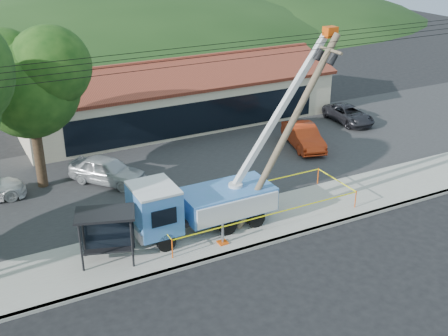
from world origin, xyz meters
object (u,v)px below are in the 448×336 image
at_px(car_silver, 108,184).
at_px(car_red, 303,148).
at_px(leaning_pole, 292,123).
at_px(bus_shelter, 106,224).
at_px(utility_truck, 200,201).
at_px(car_dark, 348,123).

bearing_deg(car_silver, car_red, -42.84).
relative_size(leaning_pole, bus_shelter, 3.16).
bearing_deg(utility_truck, car_red, 31.96).
bearing_deg(car_dark, car_red, -154.01).
bearing_deg(bus_shelter, car_red, 43.51).
relative_size(leaning_pole, car_red, 1.98).
xyz_separation_m(utility_truck, car_silver, (-2.34, 7.17, -1.65)).
xyz_separation_m(utility_truck, leaning_pole, (4.43, -0.73, 3.32)).
relative_size(bus_shelter, car_silver, 0.64).
bearing_deg(car_red, bus_shelter, -140.60).
bearing_deg(leaning_pole, utility_truck, 170.59).
distance_m(utility_truck, bus_shelter, 4.65).
bearing_deg(utility_truck, car_silver, 108.11).
height_order(leaning_pole, bus_shelter, leaning_pole).
bearing_deg(car_red, leaning_pole, -115.31).
distance_m(utility_truck, car_dark, 18.58).
xyz_separation_m(bus_shelter, car_dark, (20.79, 9.51, -1.88)).
bearing_deg(car_red, car_silver, -168.45).
bearing_deg(leaning_pole, car_red, 50.27).
relative_size(utility_truck, bus_shelter, 3.67).
bearing_deg(car_red, utility_truck, -133.62).
xyz_separation_m(utility_truck, bus_shelter, (-4.62, -0.50, 0.23)).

